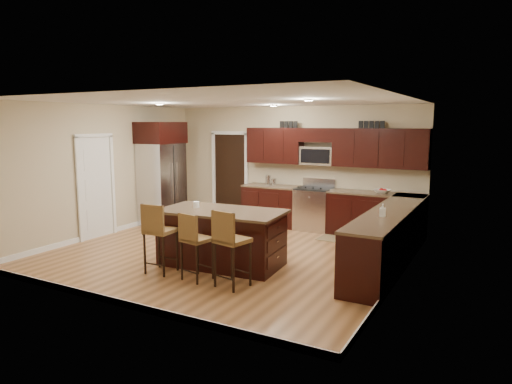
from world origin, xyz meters
The scene contains 23 objects.
floor centered at (0.00, 0.00, 0.00)m, with size 6.00×6.00×0.00m, color #9C693E.
ceiling centered at (0.00, 0.00, 2.70)m, with size 6.00×6.00×0.00m, color silver.
wall_back centered at (0.00, 2.75, 1.35)m, with size 6.00×6.00×0.00m, color tan.
wall_left centered at (-3.00, 0.00, 1.35)m, with size 5.50×5.50×0.00m, color tan.
wall_right centered at (3.00, 0.00, 1.35)m, with size 5.50×5.50×0.00m, color tan.
base_cabinets centered at (1.90, 1.45, 0.46)m, with size 4.02×3.96×0.92m.
upper_cabinets centered at (1.04, 2.58, 1.84)m, with size 4.00×0.33×0.80m.
range centered at (0.68, 2.45, 0.47)m, with size 0.76×0.64×1.11m.
microwave centered at (0.68, 2.60, 1.62)m, with size 0.76×0.31×0.40m, color silver.
doorway centered at (-1.65, 2.73, 1.03)m, with size 0.85×0.03×2.06m, color black.
pantry_door centered at (-2.98, -0.30, 1.02)m, with size 0.03×0.80×2.04m, color white.
letter_decor centered at (0.90, 2.58, 2.29)m, with size 2.20×0.03×0.15m, color black, non-canonical shape.
island centered at (0.27, -0.65, 0.43)m, with size 2.12×1.23×0.92m.
stool_left centered at (-0.35, -1.49, 0.69)m, with size 0.44×0.44×1.11m.
stool_mid centered at (0.33, -1.48, 0.64)m, with size 0.44×0.44×1.02m.
stool_right centered at (0.95, -1.49, 0.70)m, with size 0.49×0.49×1.12m.
refrigerator centered at (-2.62, 1.32, 1.20)m, with size 0.79×0.99×2.35m.
floor_mat centered at (1.45, 1.87, 0.01)m, with size 0.81×0.54×0.01m, color brown.
fruit_bowl centered at (2.14, 2.45, 0.96)m, with size 0.32×0.32×0.08m, color silver.
soap_bottle centered at (2.70, 0.09, 1.02)m, with size 0.09×0.09×0.19m, color #B2B2B2.
canister_tall centered at (-0.45, 2.45, 1.03)m, with size 0.12×0.12×0.23m, color silver.
canister_short centered at (-0.31, 2.45, 1.00)m, with size 0.11×0.11×0.15m, color silver.
island_jar centered at (-0.23, -0.65, 0.97)m, with size 0.10×0.10×0.10m, color white.
Camera 1 is at (4.26, -6.78, 2.32)m, focal length 32.00 mm.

